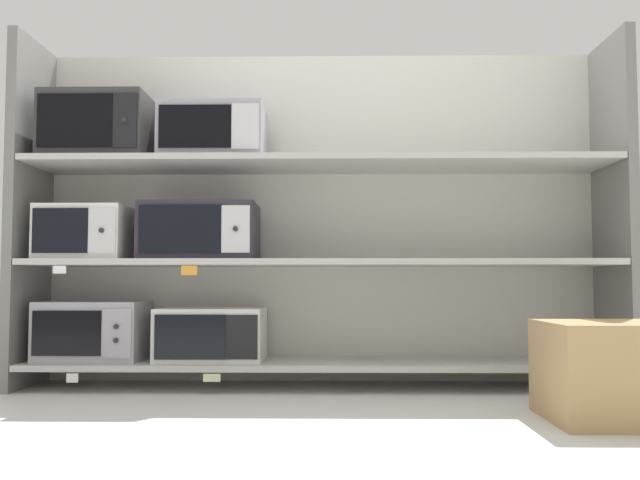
% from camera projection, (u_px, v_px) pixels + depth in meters
% --- Properties ---
extents(ground, '(6.89, 6.00, 0.02)m').
position_uv_depth(ground, '(316.00, 433.00, 2.44)').
color(ground, silver).
extents(back_panel, '(3.09, 0.04, 1.76)m').
position_uv_depth(back_panel, '(321.00, 216.00, 3.76)').
color(back_panel, beige).
rests_on(back_panel, ground).
extents(upright_left, '(0.05, 0.48, 1.76)m').
position_uv_depth(upright_left, '(29.00, 212.00, 3.52)').
color(upright_left, slate).
rests_on(upright_left, ground).
extents(upright_right, '(0.05, 0.48, 1.76)m').
position_uv_depth(upright_right, '(615.00, 211.00, 3.47)').
color(upright_right, slate).
rests_on(upright_right, ground).
extents(shelf_0, '(2.89, 0.48, 0.03)m').
position_uv_depth(shelf_0, '(320.00, 364.00, 3.45)').
color(shelf_0, beige).
rests_on(shelf_0, ground).
extents(microwave_0, '(0.50, 0.38, 0.29)m').
position_uv_depth(microwave_0, '(94.00, 331.00, 3.47)').
color(microwave_0, '#A39EA8').
rests_on(microwave_0, shelf_0).
extents(microwave_1, '(0.52, 0.39, 0.26)m').
position_uv_depth(microwave_1, '(212.00, 334.00, 3.46)').
color(microwave_1, silver).
rests_on(microwave_1, shelf_0).
extents(price_tag_0, '(0.05, 0.00, 0.04)m').
position_uv_depth(price_tag_0, '(72.00, 378.00, 3.22)').
color(price_tag_0, white).
extents(price_tag_1, '(0.08, 0.00, 0.04)m').
position_uv_depth(price_tag_1, '(212.00, 378.00, 3.21)').
color(price_tag_1, beige).
extents(shelf_1, '(2.89, 0.48, 0.03)m').
position_uv_depth(shelf_1, '(320.00, 263.00, 3.48)').
color(shelf_1, beige).
extents(microwave_2, '(0.42, 0.42, 0.27)m').
position_uv_depth(microwave_2, '(88.00, 233.00, 3.51)').
color(microwave_2, silver).
rests_on(microwave_2, shelf_1).
extents(microwave_3, '(0.57, 0.39, 0.28)m').
position_uv_depth(microwave_3, '(200.00, 232.00, 3.50)').
color(microwave_3, '#2E2734').
rests_on(microwave_3, shelf_1).
extents(price_tag_2, '(0.06, 0.00, 0.04)m').
position_uv_depth(price_tag_2, '(60.00, 270.00, 3.26)').
color(price_tag_2, white).
extents(price_tag_3, '(0.07, 0.00, 0.04)m').
position_uv_depth(price_tag_3, '(189.00, 270.00, 3.25)').
color(price_tag_3, orange).
extents(shelf_2, '(2.89, 0.48, 0.03)m').
position_uv_depth(shelf_2, '(320.00, 164.00, 3.51)').
color(shelf_2, beige).
extents(microwave_4, '(0.52, 0.39, 0.33)m').
position_uv_depth(microwave_4, '(99.00, 129.00, 3.54)').
color(microwave_4, '#343432').
rests_on(microwave_4, shelf_2).
extents(microwave_5, '(0.52, 0.36, 0.28)m').
position_uv_depth(microwave_5, '(214.00, 134.00, 3.53)').
color(microwave_5, '#9C9AA8').
rests_on(microwave_5, shelf_2).
extents(shipping_carton, '(0.48, 0.48, 0.37)m').
position_uv_depth(shipping_carton, '(610.00, 371.00, 2.61)').
color(shipping_carton, tan).
rests_on(shipping_carton, ground).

